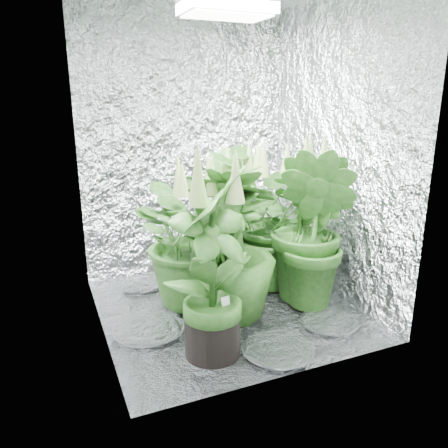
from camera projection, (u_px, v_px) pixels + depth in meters
name	position (u px, v px, depth m)	size (l,w,h in m)	color
ground	(226.00, 308.00, 2.92)	(1.60, 1.60, 0.00)	silver
walls	(227.00, 158.00, 2.64)	(1.62, 1.62, 2.00)	silver
grow_lamp	(227.00, 8.00, 2.41)	(0.50, 0.30, 0.22)	gray
plant_a	(192.00, 237.00, 2.85)	(1.09, 1.09, 1.01)	black
plant_b	(230.00, 223.00, 3.49)	(0.56, 0.56, 0.87)	black
plant_c	(232.00, 218.00, 3.27)	(0.69, 0.69, 1.06)	black
plant_d	(232.00, 246.00, 2.64)	(0.73, 0.73, 1.05)	black
plant_e	(274.00, 220.00, 3.11)	(1.19, 1.19, 1.08)	black
plant_f	(212.00, 267.00, 2.25)	(0.74, 0.74, 1.12)	black
plant_g	(312.00, 230.00, 2.81)	(0.70, 0.70, 1.14)	black
circulation_fan	(262.00, 246.00, 3.65)	(0.18, 0.31, 0.36)	black
plant_label	(226.00, 304.00, 2.31)	(0.05, 0.01, 0.08)	white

